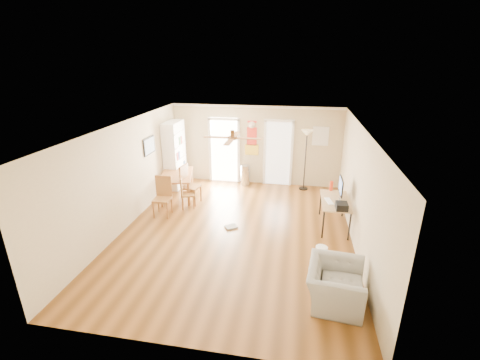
% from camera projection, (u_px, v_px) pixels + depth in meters
% --- Properties ---
extents(floor, '(7.00, 7.00, 0.00)m').
position_uv_depth(floor, '(236.00, 232.00, 8.12)').
color(floor, brown).
rests_on(floor, ground).
extents(ceiling, '(5.50, 7.00, 0.00)m').
position_uv_depth(ceiling, '(235.00, 127.00, 7.21)').
color(ceiling, silver).
rests_on(ceiling, floor).
extents(wall_back, '(5.50, 0.04, 2.60)m').
position_uv_depth(wall_back, '(256.00, 145.00, 10.89)').
color(wall_back, beige).
rests_on(wall_back, floor).
extents(wall_front, '(5.50, 0.04, 2.60)m').
position_uv_depth(wall_front, '(186.00, 275.00, 4.44)').
color(wall_front, beige).
rests_on(wall_front, floor).
extents(wall_left, '(0.04, 7.00, 2.60)m').
position_uv_depth(wall_left, '(125.00, 176.00, 8.12)').
color(wall_left, beige).
rests_on(wall_left, floor).
extents(wall_right, '(0.04, 7.00, 2.60)m').
position_uv_depth(wall_right, '(359.00, 191.00, 7.21)').
color(wall_right, beige).
rests_on(wall_right, floor).
extents(crown_molding, '(5.50, 7.00, 0.08)m').
position_uv_depth(crown_molding, '(235.00, 129.00, 7.23)').
color(crown_molding, white).
rests_on(crown_molding, wall_back).
extents(kitchen_doorway, '(0.90, 0.10, 2.10)m').
position_uv_depth(kitchen_doorway, '(224.00, 151.00, 11.14)').
color(kitchen_doorway, white).
rests_on(kitchen_doorway, wall_back).
extents(bathroom_doorway, '(0.80, 0.10, 2.10)m').
position_uv_depth(bathroom_doorway, '(278.00, 154.00, 10.84)').
color(bathroom_doorway, white).
rests_on(bathroom_doorway, wall_back).
extents(wall_decal, '(0.46, 0.03, 1.10)m').
position_uv_depth(wall_decal, '(252.00, 138.00, 10.81)').
color(wall_decal, red).
rests_on(wall_decal, wall_back).
extents(ac_grille, '(0.50, 0.04, 0.60)m').
position_uv_depth(ac_grille, '(320.00, 136.00, 10.39)').
color(ac_grille, white).
rests_on(ac_grille, wall_back).
extents(framed_poster, '(0.04, 0.66, 0.48)m').
position_uv_depth(framed_poster, '(149.00, 146.00, 9.27)').
color(framed_poster, black).
rests_on(framed_poster, wall_left).
extents(ceiling_fan, '(1.24, 1.24, 0.20)m').
position_uv_depth(ceiling_fan, '(232.00, 138.00, 6.99)').
color(ceiling_fan, '#593819').
rests_on(ceiling_fan, ceiling).
extents(bookshelf, '(0.55, 1.01, 2.14)m').
position_uv_depth(bookshelf, '(175.00, 155.00, 10.65)').
color(bookshelf, white).
rests_on(bookshelf, floor).
extents(dining_table, '(1.22, 1.65, 0.74)m').
position_uv_depth(dining_table, '(177.00, 186.00, 10.04)').
color(dining_table, '#9C6532').
rests_on(dining_table, floor).
extents(dining_chair_right_a, '(0.52, 0.52, 1.13)m').
position_uv_depth(dining_chair_right_a, '(191.00, 185.00, 9.58)').
color(dining_chair_right_a, brown).
rests_on(dining_chair_right_a, floor).
extents(dining_chair_right_b, '(0.46, 0.46, 0.90)m').
position_uv_depth(dining_chair_right_b, '(188.00, 193.00, 9.33)').
color(dining_chair_right_b, olive).
rests_on(dining_chair_right_b, floor).
extents(dining_chair_near, '(0.46, 0.46, 1.06)m').
position_uv_depth(dining_chair_near, '(162.00, 197.00, 8.81)').
color(dining_chair_near, '#9F6233').
rests_on(dining_chair_near, floor).
extents(trash_can, '(0.34, 0.34, 0.68)m').
position_uv_depth(trash_can, '(245.00, 175.00, 11.03)').
color(trash_can, '#ABABAD').
rests_on(trash_can, floor).
extents(torchiere_lamp, '(0.45, 0.45, 1.94)m').
position_uv_depth(torchiere_lamp, '(305.00, 160.00, 10.45)').
color(torchiere_lamp, black).
rests_on(torchiere_lamp, floor).
extents(computer_desk, '(0.67, 1.35, 0.72)m').
position_uv_depth(computer_desk, '(334.00, 213.00, 8.29)').
color(computer_desk, tan).
rests_on(computer_desk, floor).
extents(imac, '(0.24, 0.59, 0.55)m').
position_uv_depth(imac, '(341.00, 189.00, 8.12)').
color(imac, black).
rests_on(imac, computer_desk).
extents(keyboard, '(0.22, 0.43, 0.02)m').
position_uv_depth(keyboard, '(329.00, 201.00, 8.09)').
color(keyboard, white).
rests_on(keyboard, computer_desk).
extents(printer, '(0.28, 0.32, 0.16)m').
position_uv_depth(printer, '(342.00, 206.00, 7.65)').
color(printer, black).
rests_on(printer, computer_desk).
extents(orange_bottle, '(0.10, 0.10, 0.26)m').
position_uv_depth(orange_bottle, '(331.00, 186.00, 8.71)').
color(orange_bottle, red).
rests_on(orange_bottle, computer_desk).
extents(wastebasket_a, '(0.27, 0.27, 0.29)m').
position_uv_depth(wastebasket_a, '(321.00, 253.00, 7.02)').
color(wastebasket_a, white).
rests_on(wastebasket_a, floor).
extents(floor_cloth, '(0.37, 0.36, 0.04)m').
position_uv_depth(floor_cloth, '(231.00, 227.00, 8.34)').
color(floor_cloth, '#989893').
rests_on(floor_cloth, floor).
extents(armchair, '(1.05, 1.17, 0.70)m').
position_uv_depth(armchair, '(335.00, 285.00, 5.72)').
color(armchair, '#969691').
rests_on(armchair, floor).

